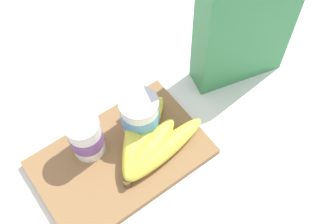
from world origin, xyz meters
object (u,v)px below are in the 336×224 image
(yogurt_cup_front, at_px, (86,137))
(cutting_board, at_px, (121,158))
(cereal_box, at_px, (245,25))
(banana_bunch, at_px, (148,143))
(yogurt_cup_back, at_px, (140,115))

(yogurt_cup_front, bearing_deg, cutting_board, -51.40)
(cutting_board, bearing_deg, yogurt_cup_front, 128.60)
(cereal_box, xyz_separation_m, banana_bunch, (-0.26, -0.05, -0.11))
(yogurt_cup_front, bearing_deg, yogurt_cup_back, -10.38)
(cereal_box, relative_size, yogurt_cup_front, 3.05)
(yogurt_cup_front, bearing_deg, cereal_box, -2.87)
(cereal_box, relative_size, banana_bunch, 1.39)
(cereal_box, bearing_deg, banana_bunch, -155.64)
(cutting_board, distance_m, banana_bunch, 0.06)
(cutting_board, relative_size, banana_bunch, 1.58)
(cutting_board, height_order, yogurt_cup_back, yogurt_cup_back)
(cereal_box, bearing_deg, cutting_board, -160.27)
(cutting_board, xyz_separation_m, cereal_box, (0.32, 0.03, 0.13))
(yogurt_cup_back, bearing_deg, banana_bunch, -107.62)
(cereal_box, distance_m, yogurt_cup_front, 0.36)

